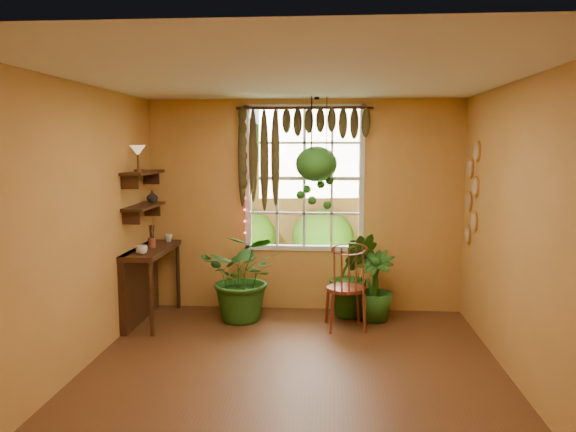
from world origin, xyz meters
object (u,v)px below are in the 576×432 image
at_px(counter_ledge, 144,276).
at_px(potted_plant_mid, 353,275).
at_px(windsor_chair, 346,300).
at_px(hanging_basket, 316,166).
at_px(potted_plant_left, 245,277).

xyz_separation_m(counter_ledge, potted_plant_mid, (2.53, 0.36, -0.02)).
bearing_deg(windsor_chair, hanging_basket, 117.26).
height_order(windsor_chair, potted_plant_left, windsor_chair).
relative_size(counter_ledge, potted_plant_left, 1.11).
distance_m(counter_ledge, hanging_basket, 2.48).
xyz_separation_m(counter_ledge, windsor_chair, (2.44, -0.12, -0.21)).
bearing_deg(counter_ledge, hanging_basket, 10.41).
height_order(counter_ledge, hanging_basket, hanging_basket).
height_order(potted_plant_left, potted_plant_mid, potted_plant_left).
xyz_separation_m(potted_plant_left, potted_plant_mid, (1.31, 0.26, -0.01)).
distance_m(windsor_chair, potted_plant_left, 1.25).
xyz_separation_m(counter_ledge, potted_plant_left, (1.22, 0.10, -0.01)).
bearing_deg(counter_ledge, windsor_chair, -2.92).
bearing_deg(hanging_basket, counter_ledge, -169.59).
xyz_separation_m(counter_ledge, hanging_basket, (2.07, 0.38, 1.31)).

